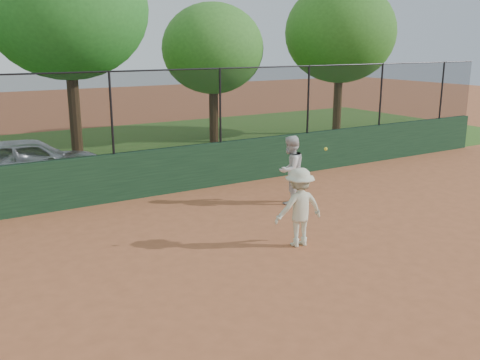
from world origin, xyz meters
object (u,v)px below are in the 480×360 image
player_second (290,170)px  tree_4 (341,33)px  player_main (299,207)px  tree_3 (213,49)px  tree_2 (67,8)px  parked_car (30,161)px

player_second → tree_4: tree_4 is taller
player_main → tree_3: tree_3 is taller
player_main → tree_3: 11.73m
player_main → tree_3: size_ratio=0.37×
player_second → tree_2: bearing=-85.1°
tree_2 → tree_3: bearing=12.5°
player_main → tree_2: (-1.74, 9.40, 4.07)m
player_second → player_main: 2.85m
parked_car → player_main: size_ratio=1.97×
tree_4 → tree_2: bearing=-178.9°
parked_car → player_main: player_main is taller
tree_4 → parked_car: bearing=-171.3°
parked_car → player_second: player_second is taller
player_second → tree_2: tree_2 is taller
parked_car → tree_3: size_ratio=0.73×
tree_2 → player_main: bearing=-79.5°
player_main → tree_3: bearing=69.6°
player_main → tree_4: tree_4 is taller
parked_car → tree_2: bearing=-37.7°
parked_car → tree_4: bearing=-73.9°
tree_2 → tree_4: 11.19m
parked_car → tree_4: (12.95, 1.99, 3.56)m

